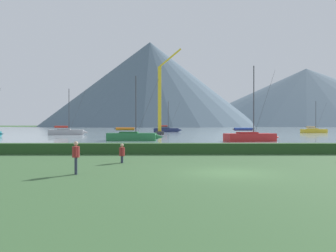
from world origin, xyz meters
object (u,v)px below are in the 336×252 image
Objects in this scene: person_seated_viewer at (122,152)px; sailboat_slip_2 at (250,136)px; sailboat_slip_0 at (167,130)px; sailboat_slip_6 at (67,132)px; person_standing_walker at (76,155)px; sailboat_slip_5 at (314,131)px; dock_crane at (160,104)px; sailboat_slip_4 at (133,136)px.

sailboat_slip_2 is at bearing 45.70° from person_seated_viewer.
sailboat_slip_0 is 57.53m from sailboat_slip_2.
sailboat_slip_6 reaches higher than person_seated_viewer.
sailboat_slip_2 is 35.97m from person_standing_walker.
person_standing_walker reaches higher than person_seated_viewer.
sailboat_slip_6 reaches higher than sailboat_slip_0.
sailboat_slip_6 is (-34.91, 28.42, 0.03)m from sailboat_slip_2.
person_seated_viewer is at bearing -130.12° from sailboat_slip_5.
dock_crane is at bearing -6.29° from sailboat_slip_6.
sailboat_slip_4 is 63.20m from sailboat_slip_5.
sailboat_slip_2 is at bearing -4.65° from sailboat_slip_4.
sailboat_slip_4 is 33.89m from person_standing_walker.
sailboat_slip_4 is 0.92× the size of sailboat_slip_6.
person_seated_viewer is at bearing -83.58° from sailboat_slip_4.
sailboat_slip_4 is 1.10× the size of sailboat_slip_5.
person_standing_walker is (-4.76, -88.09, 0.25)m from sailboat_slip_0.
dock_crane is (3.22, 61.91, 6.10)m from person_standing_walker.
sailboat_slip_2 reaches higher than sailboat_slip_4.
person_seated_viewer is at bearing -132.21° from sailboat_slip_2.
dock_crane reaches higher than sailboat_slip_0.
dock_crane reaches higher than sailboat_slip_2.
sailboat_slip_5 is 5.39× the size of person_standing_walker.
dock_crane is (1.56, 56.98, 6.38)m from person_seated_viewer.
sailboat_slip_2 reaches higher than person_standing_walker.
sailboat_slip_0 is 88.22m from person_standing_walker.
sailboat_slip_5 is at bearing 44.15° from sailboat_slip_2.
sailboat_slip_4 is 0.48× the size of dock_crane.
sailboat_slip_2 is 1.12× the size of sailboat_slip_4.
sailboat_slip_5 is 0.84× the size of sailboat_slip_6.
person_seated_viewer is 0.76× the size of person_standing_walker.
person_standing_walker is at bearing -91.08° from sailboat_slip_0.
person_standing_walker is 0.08× the size of dock_crane.
sailboat_slip_6 is (-17.64, 26.37, 0.04)m from sailboat_slip_4.
sailboat_slip_4 is at bearing -97.57° from dock_crane.
sailboat_slip_6 is at bearing 127.95° from sailboat_slip_2.
person_seated_viewer is (19.81, -55.33, -0.04)m from sailboat_slip_6.
sailboat_slip_2 is at bearing -75.94° from sailboat_slip_0.
person_seated_viewer is at bearing -81.01° from sailboat_slip_6.
sailboat_slip_0 is 0.98× the size of sailboat_slip_4.
sailboat_slip_4 is at bearing -145.75° from sailboat_slip_5.
sailboat_slip_4 is at bearing -66.93° from sailboat_slip_6.
sailboat_slip_6 is at bearing -174.02° from sailboat_slip_5.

